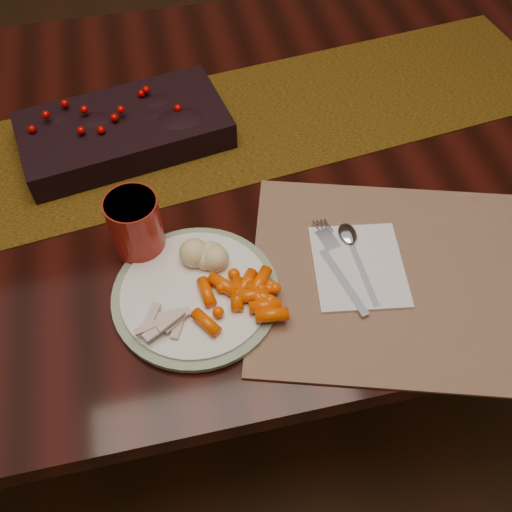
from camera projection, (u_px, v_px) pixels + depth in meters
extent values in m
plane|color=black|center=(225.00, 347.00, 1.63)|extent=(5.00, 5.00, 0.00)
cube|color=black|center=(218.00, 273.00, 1.33)|extent=(1.80, 1.00, 0.75)
cube|color=#442A05|center=(175.00, 139.00, 1.05)|extent=(1.56, 0.51, 0.00)
cube|color=brown|center=(417.00, 278.00, 0.87)|extent=(0.59, 0.50, 0.00)
cylinder|color=white|center=(196.00, 294.00, 0.84)|extent=(0.30, 0.30, 0.01)
cube|color=silver|center=(358.00, 266.00, 0.87)|extent=(0.16, 0.18, 0.01)
cylinder|color=maroon|center=(136.00, 226.00, 0.85)|extent=(0.10, 0.10, 0.11)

